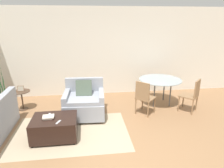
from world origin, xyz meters
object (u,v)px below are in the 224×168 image
Objects in this scene: potted_plant at (4,101)px; armchair at (84,103)px; dining_table at (160,82)px; dining_chair_near_right at (192,94)px; dining_chair_near_left at (144,96)px; side_table at (22,97)px; ottoman at (55,127)px; book_stack at (48,117)px; tv_remote_secondary at (58,122)px; picture_frame at (21,89)px; tv_remote_primary at (50,115)px.

armchair is at bearing -16.86° from potted_plant.
dining_chair_near_right reaches higher than dining_table.
potted_plant is 1.35× the size of dining_chair_near_left.
potted_plant reaches higher than side_table.
dining_chair_near_right is at bearing 13.26° from ottoman.
dining_chair_near_left is (3.69, -0.76, 0.27)m from potted_plant.
book_stack reaches higher than tv_remote_secondary.
book_stack is (-0.11, 0.00, 0.23)m from ottoman.
dining_chair_near_left is (2.01, 1.00, 0.06)m from tv_remote_secondary.
tv_remote_secondary is at bearing -59.79° from ottoman.
armchair is 1.94× the size of side_table.
dining_chair_near_right is at bearing -8.71° from potted_plant.
tv_remote_secondary is (0.11, -0.19, 0.21)m from ottoman.
dining_table is at bearing -1.12° from picture_frame.
tv_remote_primary is (-0.10, 0.15, 0.21)m from ottoman.
picture_frame is (-0.97, 1.53, 0.13)m from book_stack.
book_stack is at bearing 138.34° from tv_remote_secondary.
dining_chair_near_right reaches higher than tv_remote_primary.
armchair is at bearing -20.25° from picture_frame.
ottoman is at bearing -55.01° from picture_frame.
book_stack is 0.15m from tv_remote_primary.
armchair is at bearing 65.85° from tv_remote_secondary.
tv_remote_primary is 0.31× the size of side_table.
dining_chair_near_left is (3.19, -0.73, 0.14)m from side_table.
potted_plant reaches higher than ottoman.
dining_table is at bearing -1.12° from side_table.
picture_frame is (-1.19, 1.73, 0.15)m from tv_remote_secondary.
potted_plant is 1.35× the size of dining_chair_near_right.
side_table is (-0.97, 1.53, -0.10)m from book_stack.
armchair reaches higher than book_stack.
side_table is 0.23m from picture_frame.
picture_frame reaches higher than ottoman.
dining_chair_near_left is at bearing -11.72° from potted_plant.
side_table is at bearing 124.48° from tv_remote_secondary.
dining_chair_near_left reaches higher than picture_frame.
potted_plant is (-1.47, 1.42, -0.21)m from tv_remote_primary.
dining_table is 1.34× the size of dining_chair_near_right.
picture_frame is (-1.07, 1.53, 0.36)m from ottoman.
tv_remote_primary is at bearing -155.53° from dining_table.
tv_remote_primary is 0.18× the size of dining_chair_near_left.
tv_remote_primary is (0.01, 0.15, -0.02)m from book_stack.
dining_chair_near_right is at bearing -2.15° from armchair.
armchair is at bearing 47.03° from tv_remote_primary.
ottoman is 0.26m from book_stack.
book_stack is at bearing -92.36° from tv_remote_primary.
side_table is (0.49, -0.04, 0.13)m from potted_plant.
side_table is at bearing 159.74° from armchair.
dining_chair_near_left is at bearing 180.00° from dining_chair_near_right.
dining_table is at bearing 26.83° from book_stack.
ottoman is (-0.61, -0.91, -0.12)m from armchair.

